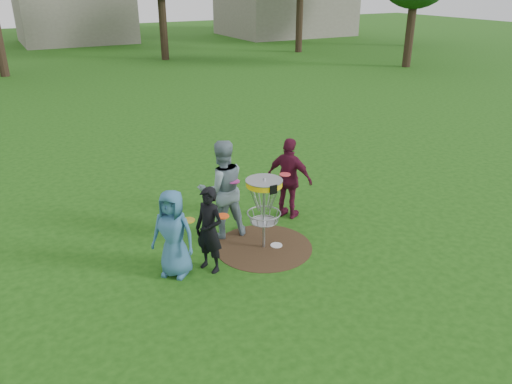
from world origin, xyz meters
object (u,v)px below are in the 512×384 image
player_maroon (289,179)px  player_blue (173,234)px  player_grey (222,189)px  disc_golf_basket (264,197)px  player_black (209,230)px

player_maroon → player_blue: bearing=77.3°
player_grey → player_blue: bearing=41.0°
player_grey → player_maroon: player_grey is taller
player_blue → player_maroon: player_maroon is taller
player_grey → disc_golf_basket: size_ratio=1.38×
player_blue → player_black: size_ratio=1.01×
player_blue → player_maroon: 2.99m
player_blue → player_black: (0.57, -0.15, -0.01)m
player_blue → player_grey: (1.30, 0.90, 0.20)m
player_grey → disc_golf_basket: (0.44, -0.83, 0.07)m
player_black → disc_golf_basket: bearing=75.5°
player_black → disc_golf_basket: (1.17, 0.22, 0.27)m
disc_golf_basket → player_maroon: bearing=39.3°
player_black → player_maroon: 2.52m
player_maroon → disc_golf_basket: player_maroon is taller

